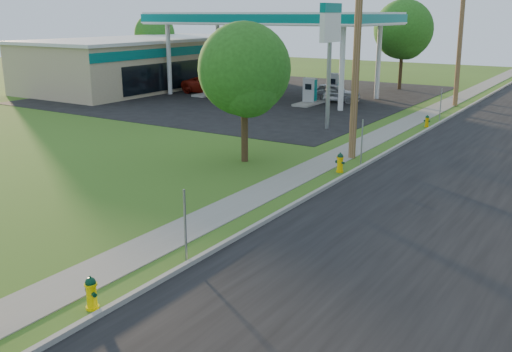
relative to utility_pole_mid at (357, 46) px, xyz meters
The scene contains 25 objects.
ground_plane 17.72m from the utility_pole_mid, 87.98° to the right, with size 140.00×140.00×0.00m, color #395B1C.
road 9.97m from the utility_pole_mid, 53.92° to the right, with size 8.00×120.00×0.02m, color black.
curb 8.60m from the utility_pole_mid, 81.07° to the right, with size 0.15×120.00×0.15m, color gray.
sidewalk 8.59m from the utility_pole_mid, 95.31° to the right, with size 1.50×120.00×0.03m, color gray.
forecourt 22.06m from the utility_pole_mid, 135.75° to the left, with size 26.00×28.00×0.02m, color black.
utility_pole_mid is the anchor object (origin of this frame).
utility_pole_far 18.00m from the utility_pole_mid, 90.00° to the left, with size 1.40×0.32×9.50m.
sign_post_near 13.42m from the utility_pole_mid, 86.20° to the right, with size 0.05×0.04×2.00m, color gray.
sign_post_mid 4.17m from the utility_pole_mid, 49.64° to the right, with size 0.05×0.04×2.00m, color gray.
sign_post_far 11.91m from the utility_pole_mid, 85.66° to the left, with size 0.05×0.04×2.00m, color gray.
gas_canopy 20.14m from the utility_pole_mid, 131.78° to the left, with size 18.18×9.18×6.40m.
fuel_pump_nw 22.52m from the utility_pole_mid, 144.01° to the left, with size 1.20×3.20×1.90m.
fuel_pump_ne 16.31m from the utility_pole_mid, 124.40° to the left, with size 1.20×3.20×1.90m.
fuel_pump_sw 25.05m from the utility_pole_mid, 136.48° to the left, with size 1.20×3.20×1.90m.
fuel_pump_se 19.65m from the utility_pole_mid, 117.63° to the left, with size 1.20×3.20×1.90m.
convenience_store 30.48m from the utility_pole_mid, 150.38° to the left, with size 10.40×22.40×4.25m.
price_pylon 6.76m from the utility_pole_mid, 125.34° to the left, with size 0.34×2.04×6.85m.
tree_verge 4.97m from the utility_pole_mid, 138.93° to the right, with size 3.98×3.98×6.03m.
tree_lot 25.48m from the utility_pole_mid, 104.13° to the left, with size 4.95×4.95×7.50m.
tree_back 39.19m from the utility_pole_mid, 145.02° to the left, with size 4.20×4.20×6.36m.
hydrant_near 16.53m from the utility_pole_mid, 87.54° to the right, with size 0.41×0.37×0.79m.
hydrant_mid 5.22m from the utility_pole_mid, 77.64° to the right, with size 0.43×0.39×0.83m.
hydrant_far 10.23m from the utility_pole_mid, 85.57° to the left, with size 0.37×0.33×0.71m.
car_red 23.24m from the utility_pole_mid, 142.66° to the left, with size 2.39×5.19×1.44m, color maroon.
car_silver 17.68m from the utility_pole_mid, 118.02° to the left, with size 1.61×4.01×1.36m, color #B0B2B8.
Camera 1 is at (9.26, -6.47, 6.31)m, focal length 40.00 mm.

